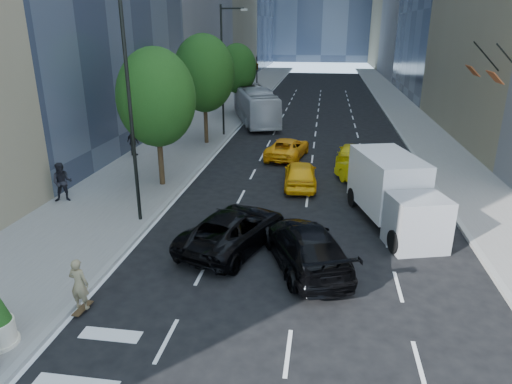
% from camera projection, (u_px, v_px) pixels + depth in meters
% --- Properties ---
extents(ground, '(160.00, 160.00, 0.00)m').
position_uv_depth(ground, '(270.00, 276.00, 16.46)').
color(ground, black).
rests_on(ground, ground).
extents(sidewalk_left, '(6.00, 120.00, 0.15)m').
position_uv_depth(sidewalk_left, '(217.00, 117.00, 45.60)').
color(sidewalk_left, slate).
rests_on(sidewalk_left, ground).
extents(sidewalk_right, '(4.00, 120.00, 0.15)m').
position_uv_depth(sidewalk_right, '(413.00, 122.00, 42.95)').
color(sidewalk_right, slate).
rests_on(sidewalk_right, ground).
extents(lamp_near, '(2.13, 0.22, 10.00)m').
position_uv_depth(lamp_near, '(133.00, 95.00, 19.10)').
color(lamp_near, black).
rests_on(lamp_near, sidewalk_left).
extents(lamp_far, '(2.13, 0.22, 10.00)m').
position_uv_depth(lamp_far, '(224.00, 64.00, 35.84)').
color(lamp_far, black).
rests_on(lamp_far, sidewalk_left).
extents(tree_near, '(4.20, 4.20, 7.46)m').
position_uv_depth(tree_near, '(156.00, 98.00, 24.16)').
color(tree_near, '#322213').
rests_on(tree_near, sidewalk_left).
extents(tree_mid, '(4.50, 4.50, 7.99)m').
position_uv_depth(tree_mid, '(204.00, 74.00, 33.34)').
color(tree_mid, '#322213').
rests_on(tree_mid, sidewalk_left).
extents(tree_far, '(3.90, 3.90, 6.92)m').
position_uv_depth(tree_far, '(237.00, 69.00, 45.67)').
color(tree_far, '#322213').
rests_on(tree_far, sidewalk_left).
extents(traffic_signal, '(2.48, 0.53, 5.20)m').
position_uv_depth(traffic_signal, '(257.00, 66.00, 53.13)').
color(traffic_signal, black).
rests_on(traffic_signal, sidewalk_left).
extents(facade_flags, '(1.85, 13.30, 2.05)m').
position_uv_depth(facade_flags, '(512.00, 77.00, 22.18)').
color(facade_flags, black).
rests_on(facade_flags, ground).
extents(skateboarder, '(0.66, 0.46, 1.72)m').
position_uv_depth(skateboarder, '(80.00, 287.00, 14.16)').
color(skateboarder, olive).
rests_on(skateboarder, ground).
extents(black_sedan_lincoln, '(4.31, 6.17, 1.57)m').
position_uv_depth(black_sedan_lincoln, '(234.00, 229.00, 18.49)').
color(black_sedan_lincoln, black).
rests_on(black_sedan_lincoln, ground).
extents(black_sedan_mercedes, '(4.17, 6.10, 1.64)m').
position_uv_depth(black_sedan_mercedes, '(305.00, 246.00, 16.95)').
color(black_sedan_mercedes, black).
rests_on(black_sedan_mercedes, ground).
extents(taxi_a, '(2.06, 4.49, 1.49)m').
position_uv_depth(taxi_a, '(300.00, 174.00, 25.57)').
color(taxi_a, '#FEB40D').
rests_on(taxi_a, ground).
extents(taxi_b, '(3.62, 5.19, 1.62)m').
position_uv_depth(taxi_b, '(368.00, 175.00, 25.22)').
color(taxi_b, '#FFEB0D').
rests_on(taxi_b, ground).
extents(taxi_c, '(3.01, 5.25, 1.38)m').
position_uv_depth(taxi_c, '(287.00, 148.00, 31.29)').
color(taxi_c, '#FFA50D').
rests_on(taxi_c, ground).
extents(taxi_d, '(2.36, 4.60, 1.28)m').
position_uv_depth(taxi_d, '(352.00, 153.00, 30.16)').
color(taxi_d, yellow).
rests_on(taxi_d, ground).
extents(city_bus, '(6.07, 11.81, 3.21)m').
position_uv_depth(city_bus, '(255.00, 105.00, 42.92)').
color(city_bus, silver).
rests_on(city_bus, ground).
extents(box_truck, '(3.90, 6.70, 3.02)m').
position_uv_depth(box_truck, '(394.00, 192.00, 20.38)').
color(box_truck, silver).
rests_on(box_truck, ground).
extents(pedestrian_a, '(1.18, 1.04, 2.01)m').
position_uv_depth(pedestrian_a, '(62.00, 182.00, 22.90)').
color(pedestrian_a, black).
rests_on(pedestrian_a, sidewalk_left).
extents(pedestrian_b, '(1.18, 0.89, 1.86)m').
position_uv_depth(pedestrian_b, '(133.00, 142.00, 31.20)').
color(pedestrian_b, black).
rests_on(pedestrian_b, sidewalk_left).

